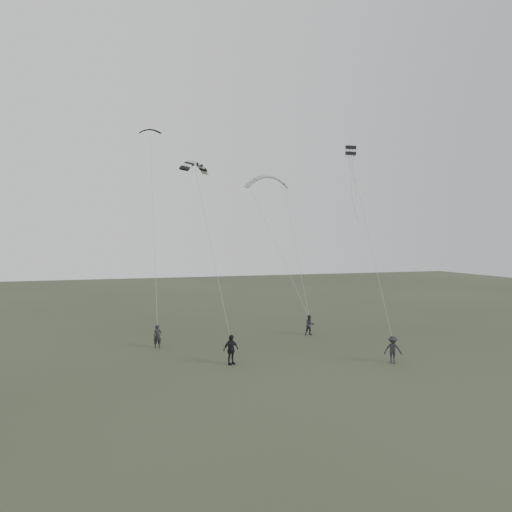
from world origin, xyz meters
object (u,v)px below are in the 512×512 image
object	(u,v)px
flyer_far	(393,349)
flyer_center	(231,350)
kite_striped	(195,163)
kite_box	(351,150)
kite_dark_small	(150,130)
kite_pale_large	(267,176)
flyer_right	(310,325)
flyer_left	(158,336)

from	to	relation	value
flyer_far	flyer_center	bearing A→B (deg)	-170.76
kite_striped	kite_box	xyz separation A→B (m)	(11.61, -1.00, 1.34)
kite_dark_small	kite_pale_large	size ratio (longest dim) A/B	0.39
flyer_far	kite_pale_large	bearing A→B (deg)	118.93
kite_pale_large	flyer_right	bearing A→B (deg)	-79.18
flyer_center	kite_dark_small	xyz separation A→B (m)	(-3.69, 10.29, 15.40)
flyer_center	kite_pale_large	xyz separation A→B (m)	(8.55, 17.33, 13.09)
kite_striped	flyer_far	bearing A→B (deg)	-76.69
flyer_right	kite_dark_small	xyz separation A→B (m)	(-12.26, 3.19, 15.51)
flyer_right	flyer_far	world-z (taller)	flyer_far
flyer_left	kite_pale_large	world-z (taller)	kite_pale_large
flyer_right	kite_striped	world-z (taller)	kite_striped
flyer_left	flyer_center	world-z (taller)	flyer_center
flyer_center	kite_dark_small	size ratio (longest dim) A/B	1.09
flyer_far	kite_pale_large	size ratio (longest dim) A/B	0.39
flyer_left	kite_dark_small	size ratio (longest dim) A/B	0.96
flyer_center	kite_box	distance (m)	17.42
flyer_far	kite_striped	bearing A→B (deg)	170.73
flyer_center	kite_striped	bearing A→B (deg)	86.14
flyer_left	kite_dark_small	distance (m)	16.03
kite_dark_small	kite_striped	distance (m)	6.84
flyer_right	flyer_center	world-z (taller)	flyer_center
flyer_far	kite_dark_small	xyz separation A→B (m)	(-13.43, 13.13, 15.47)
flyer_right	kite_dark_small	size ratio (longest dim) A/B	0.95
kite_dark_small	kite_pale_large	world-z (taller)	kite_dark_small
flyer_left	kite_dark_small	xyz separation A→B (m)	(0.03, 4.06, 15.51)
kite_dark_small	kite_striped	world-z (taller)	kite_dark_small
kite_box	flyer_far	bearing A→B (deg)	-102.46
flyer_center	flyer_far	distance (m)	10.15
kite_striped	kite_box	bearing A→B (deg)	-46.83
flyer_center	kite_pale_large	size ratio (longest dim) A/B	0.42
flyer_left	flyer_far	distance (m)	16.23
flyer_right	kite_box	bearing A→B (deg)	-56.71
flyer_right	flyer_far	bearing A→B (deg)	-78.48
flyer_right	kite_striped	size ratio (longest dim) A/B	0.62
kite_dark_small	kite_striped	size ratio (longest dim) A/B	0.65
flyer_left	kite_pale_large	size ratio (longest dim) A/B	0.37
flyer_far	kite_dark_small	bearing A→B (deg)	161.18
kite_box	flyer_center	bearing A→B (deg)	-167.06
kite_pale_large	kite_striped	xyz separation A→B (m)	(-9.79, -12.54, -0.94)
flyer_far	kite_box	world-z (taller)	kite_box
flyer_right	kite_pale_large	size ratio (longest dim) A/B	0.37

